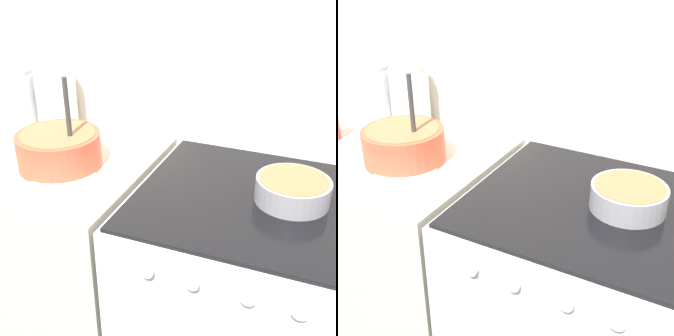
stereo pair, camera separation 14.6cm
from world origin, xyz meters
TOP-DOWN VIEW (x-y plane):
  - wall_back at (0.00, 0.69)m, footprint 4.54×0.05m
  - countertop_cabinet at (-0.38, 0.33)m, footprint 0.77×0.66m
  - stove at (0.37, 0.33)m, footprint 0.72×0.68m
  - mixing_bowl at (-0.28, 0.29)m, footprint 0.28×0.28m
  - baking_pan at (0.48, 0.35)m, footprint 0.22×0.22m
  - storage_jar_left at (-0.66, 0.56)m, footprint 0.17×0.17m
  - storage_jar_middle at (-0.46, 0.56)m, footprint 0.15×0.15m
  - recipe_page at (-0.21, 0.19)m, footprint 0.22×0.30m

SIDE VIEW (x-z plane):
  - stove at x=0.37m, z-range 0.00..0.88m
  - countertop_cabinet at x=-0.38m, z-range 0.00..0.88m
  - recipe_page at x=-0.21m, z-range 0.88..0.89m
  - baking_pan at x=0.48m, z-range 0.89..0.96m
  - mixing_bowl at x=-0.28m, z-range 0.80..1.11m
  - storage_jar_left at x=-0.66m, z-range 0.87..1.09m
  - storage_jar_middle at x=-0.46m, z-range 0.87..1.11m
  - wall_back at x=0.00m, z-range 0.00..2.40m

